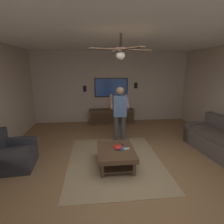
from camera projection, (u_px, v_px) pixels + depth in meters
ground_plane at (129, 173)px, 3.67m from camera, size 8.94×8.94×0.00m
wall_back_tv at (111, 87)px, 6.97m from camera, size 0.10×6.22×2.76m
ceiling_slab at (133, 27)px, 2.98m from camera, size 7.65×6.22×0.10m
area_rug at (115, 161)px, 4.15m from camera, size 2.62×2.14×0.01m
couch at (223, 143)px, 4.40m from camera, size 1.98×1.07×0.87m
armchair at (12, 156)px, 3.83m from camera, size 0.86×0.86×0.82m
coffee_table at (116, 154)px, 3.88m from camera, size 1.00×0.80×0.40m
media_console at (112, 116)px, 6.92m from camera, size 0.45×1.70×0.55m
tv at (111, 88)px, 6.88m from camera, size 0.05×1.29×0.73m
person_standing at (120, 112)px, 4.90m from camera, size 0.55×0.55×1.64m
bowl at (118, 147)px, 3.86m from camera, size 0.21×0.21×0.09m
remote_white at (126, 149)px, 3.86m from camera, size 0.06×0.15×0.02m
remote_black at (123, 146)px, 4.00m from camera, size 0.16×0.07×0.02m
remote_grey at (115, 149)px, 3.82m from camera, size 0.09×0.16×0.02m
book at (119, 148)px, 3.87m from camera, size 0.26×0.27×0.04m
vase_round at (112, 107)px, 6.78m from camera, size 0.22×0.22×0.22m
wall_speaker_left at (136, 86)px, 6.97m from camera, size 0.06×0.12×0.22m
wall_speaker_right at (85, 89)px, 6.79m from camera, size 0.06×0.12×0.22m
ceiling_fan at (121, 51)px, 3.22m from camera, size 1.17×1.18×0.46m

